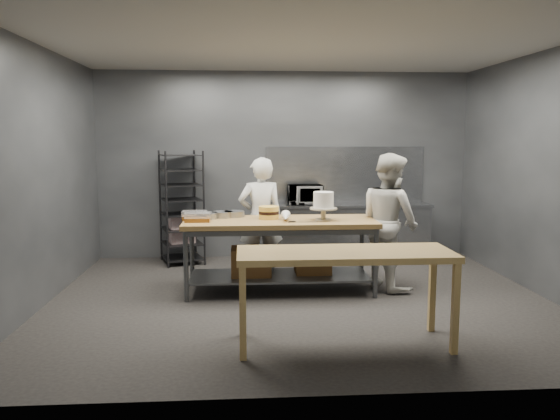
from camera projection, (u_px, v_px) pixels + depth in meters
name	position (u px, v px, depth m)	size (l,w,h in m)	color
ground	(300.00, 299.00, 6.60)	(6.00, 6.00, 0.00)	black
back_wall	(284.00, 165.00, 8.88)	(6.00, 0.04, 3.00)	#4C4F54
work_table	(279.00, 247.00, 6.91)	(2.40, 0.90, 0.92)	olive
near_counter	(345.00, 260.00, 5.06)	(2.00, 0.70, 0.90)	#A48043
back_counter	(348.00, 231.00, 8.77)	(2.60, 0.60, 0.90)	slate
splashback_panel	(345.00, 174.00, 8.95)	(2.60, 0.02, 0.90)	slate
speed_rack	(182.00, 208.00, 8.46)	(0.77, 0.80, 1.75)	black
chef_behind	(261.00, 219.00, 7.48)	(0.61, 0.40, 1.68)	silver
chef_right	(389.00, 221.00, 7.03)	(0.85, 0.66, 1.75)	beige
microwave	(305.00, 195.00, 8.64)	(0.54, 0.37, 0.30)	black
frosted_cake_stand	(323.00, 202.00, 6.77)	(0.34, 0.34, 0.36)	#B7AD92
layer_cake	(269.00, 213.00, 6.92)	(0.26, 0.26, 0.16)	#F1B54C
cake_pans	(220.00, 215.00, 7.02)	(0.64, 0.43, 0.07)	gray
piping_bag	(286.00, 217.00, 6.67)	(0.12, 0.12, 0.38)	white
offset_spatula	(299.00, 222.00, 6.64)	(0.36, 0.02, 0.02)	slate
pastry_clamshells	(196.00, 216.00, 6.77)	(0.36, 0.38, 0.11)	#98531E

